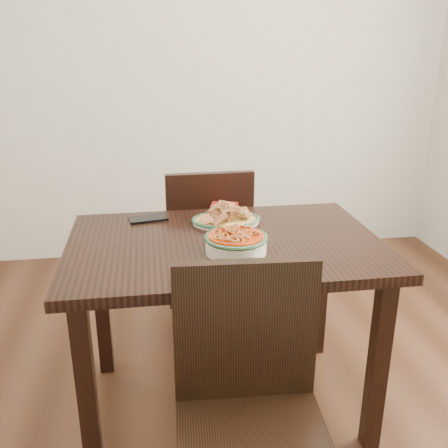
{
  "coord_description": "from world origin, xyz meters",
  "views": [
    {
      "loc": [
        -0.34,
        -1.71,
        1.45
      ],
      "look_at": [
        -0.07,
        0.05,
        0.81
      ],
      "focal_mm": 40.0,
      "sensor_mm": 36.0,
      "label": 1
    }
  ],
  "objects": [
    {
      "name": "chair_far",
      "position": [
        -0.06,
        0.65,
        0.5
      ],
      "size": [
        0.43,
        0.43,
        0.89
      ],
      "rotation": [
        0.0,
        0.0,
        3.17
      ],
      "color": "black",
      "rests_on": "ground"
    },
    {
      "name": "floor",
      "position": [
        0.0,
        0.0,
        0.0
      ],
      "size": [
        3.5,
        3.5,
        0.0
      ],
      "primitive_type": "plane",
      "color": "#331C10",
      "rests_on": "ground"
    },
    {
      "name": "fish_plate",
      "position": [
        -0.03,
        0.23,
        0.79
      ],
      "size": [
        0.28,
        0.22,
        0.11
      ],
      "color": "silver",
      "rests_on": "dining_table"
    },
    {
      "name": "wall_back",
      "position": [
        0.0,
        1.75,
        1.3
      ],
      "size": [
        3.5,
        0.1,
        2.6
      ],
      "primitive_type": "cube",
      "color": "beige",
      "rests_on": "ground"
    },
    {
      "name": "dining_table",
      "position": [
        -0.07,
        0.03,
        0.65
      ],
      "size": [
        1.19,
        0.79,
        0.75
      ],
      "color": "black",
      "rests_on": "ground"
    },
    {
      "name": "noodle_bowl",
      "position": [
        -0.04,
        -0.08,
        0.79
      ],
      "size": [
        0.23,
        0.23,
        0.08
      ],
      "color": "beige",
      "rests_on": "dining_table"
    },
    {
      "name": "napkin",
      "position": [
        -0.01,
        0.44,
        0.76
      ],
      "size": [
        0.14,
        0.13,
        0.01
      ],
      "primitive_type": "cube",
      "rotation": [
        0.0,
        0.0,
        -0.28
      ],
      "color": "maroon",
      "rests_on": "dining_table"
    },
    {
      "name": "chair_near",
      "position": [
        -0.09,
        -0.58,
        0.5
      ],
      "size": [
        0.44,
        0.44,
        0.89
      ],
      "rotation": [
        0.0,
        0.0,
        -0.06
      ],
      "color": "black",
      "rests_on": "ground"
    },
    {
      "name": "smartphone",
      "position": [
        -0.35,
        0.32,
        0.76
      ],
      "size": [
        0.17,
        0.11,
        0.01
      ],
      "primitive_type": "cube",
      "rotation": [
        0.0,
        0.0,
        0.19
      ],
      "color": "black",
      "rests_on": "dining_table"
    }
  ]
}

